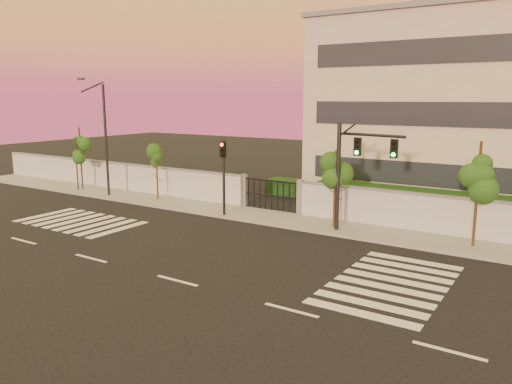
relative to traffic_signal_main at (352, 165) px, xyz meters
The scene contains 13 objects.
ground 10.89m from the traffic_signal_main, 106.91° to the right, with size 120.00×120.00×0.00m, color black.
sidewalk 4.67m from the traffic_signal_main, 167.49° to the left, with size 60.00×3.00×0.15m, color gray.
perimeter_wall 4.41m from the traffic_signal_main, 143.15° to the left, with size 60.00×0.36×2.20m.
hedge_row 5.92m from the traffic_signal_main, 110.42° to the left, with size 41.00×4.25×1.80m.
road_markings 8.41m from the traffic_signal_main, 126.95° to the right, with size 57.00×7.62×0.02m.
street_tree_a 21.68m from the traffic_signal_main, behind, with size 1.34×1.07×4.09m.
street_tree_b 21.67m from the traffic_signal_main, behind, with size 1.43×1.14×4.77m.
street_tree_c 14.21m from the traffic_signal_main, behind, with size 1.31×1.05×3.87m.
street_tree_d 1.28m from the traffic_signal_main, 153.77° to the left, with size 1.62×1.29×4.24m.
street_tree_e 5.89m from the traffic_signal_main, ahead, with size 1.63×1.30×5.01m.
traffic_signal_main is the anchor object (origin of this frame).
traffic_signal_secondary 7.67m from the traffic_signal_main, behind, with size 0.36×0.35×4.63m.
streetlight_west 18.09m from the traffic_signal_main, behind, with size 0.49×1.97×8.19m.
Camera 1 is at (12.41, -13.66, 6.95)m, focal length 35.00 mm.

